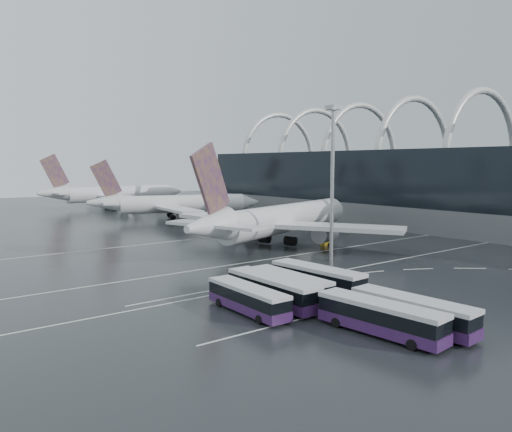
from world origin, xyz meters
TOP-DOWN VIEW (x-y plane):
  - ground at (0.00, 0.00)m, footprint 420.00×420.00m
  - terminal at (61.56, 19.84)m, footprint 42.00×160.00m
  - lane_marking_near at (0.00, -2.00)m, footprint 120.00×0.25m
  - lane_marking_mid at (0.00, 12.00)m, footprint 120.00×0.25m
  - lane_marking_far at (0.00, 40.00)m, footprint 120.00×0.25m
  - bus_bay_line_south at (-24.00, -16.00)m, footprint 28.00×0.25m
  - bus_bay_line_north at (-24.00, 0.00)m, footprint 28.00×0.25m
  - airliner_main at (5.19, 22.83)m, footprint 57.64×49.95m
  - airliner_gate_b at (10.48, 77.33)m, footprint 49.63×44.10m
  - airliner_gate_c at (12.00, 128.13)m, footprint 55.84×51.75m
  - bus_row_near_a at (-28.20, -10.72)m, footprint 3.23×12.33m
  - bus_row_near_b at (-24.08, -10.05)m, footprint 3.32×13.73m
  - bus_row_near_c at (-20.69, -9.27)m, footprint 3.21×12.73m
  - bus_row_near_d at (-15.91, -9.16)m, footprint 4.01×13.81m
  - bus_row_far_b at (-22.42, -24.31)m, footprint 4.08×13.38m
  - bus_row_far_c at (-18.49, -25.17)m, footprint 3.63×13.21m
  - floodlight_mast at (0.88, 4.42)m, footprint 2.00×2.00m
  - gse_cart_belly_b at (28.37, 34.52)m, footprint 2.30×1.36m
  - gse_cart_belly_c at (12.07, 16.35)m, footprint 2.31×1.37m
  - gse_cart_belly_d at (33.49, 28.74)m, footprint 2.49×1.47m

SIDE VIEW (x-z plane):
  - ground at x=0.00m, z-range 0.00..0.00m
  - lane_marking_near at x=0.00m, z-range 0.00..0.01m
  - lane_marking_mid at x=0.00m, z-range 0.00..0.01m
  - lane_marking_far at x=0.00m, z-range 0.00..0.01m
  - bus_bay_line_south at x=-24.00m, z-range 0.00..0.01m
  - bus_bay_line_north at x=-24.00m, z-range 0.00..0.01m
  - gse_cart_belly_b at x=28.37m, z-range 0.00..1.25m
  - gse_cart_belly_c at x=12.07m, z-range 0.00..1.26m
  - gse_cart_belly_d at x=33.49m, z-range 0.00..1.36m
  - bus_row_near_a at x=-28.20m, z-range 0.15..3.16m
  - bus_row_near_c at x=-20.69m, z-range 0.15..3.28m
  - bus_row_far_c at x=-18.49m, z-range 0.16..3.38m
  - bus_row_far_b at x=-22.42m, z-range 0.16..3.41m
  - bus_row_near_d at x=-15.91m, z-range 0.17..3.52m
  - bus_row_near_b at x=-24.08m, z-range 0.17..3.55m
  - airliner_gate_b at x=10.48m, z-range -4.42..13.29m
  - airliner_gate_c at x=12.00m, z-range -4.99..14.98m
  - airliner_main at x=5.19m, z-range -4.99..15.01m
  - terminal at x=61.56m, z-range -6.58..28.32m
  - floodlight_mast at x=0.88m, z-range 3.36..29.42m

